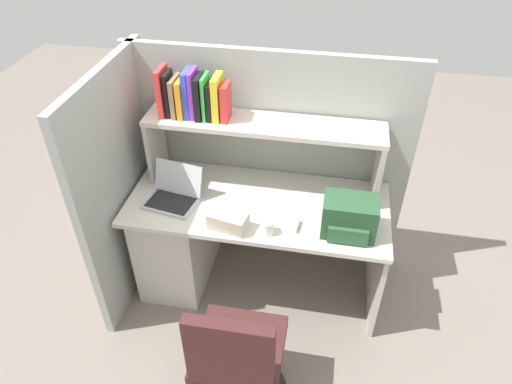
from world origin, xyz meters
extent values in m
plane|color=slate|center=(0.00, 0.00, 0.00)|extent=(8.00, 8.00, 0.00)
cube|color=beige|center=(0.00, 0.00, 0.71)|extent=(1.60, 0.70, 0.03)
cube|color=beige|center=(-0.55, 0.00, 0.35)|extent=(0.40, 0.64, 0.70)
cube|color=beige|center=(0.78, 0.00, 0.35)|extent=(0.03, 0.64, 0.70)
cube|color=#939991|center=(0.00, 0.38, 0.78)|extent=(1.84, 0.05, 1.55)
cube|color=#939991|center=(-0.85, -0.05, 0.78)|extent=(0.05, 1.06, 1.55)
cube|color=#B3A99C|center=(-0.70, 0.20, 0.94)|extent=(0.03, 0.28, 0.42)
cube|color=#B3A99C|center=(0.70, 0.20, 0.94)|extent=(0.03, 0.28, 0.42)
cube|color=beige|center=(0.00, 0.20, 1.17)|extent=(1.44, 0.28, 0.03)
cube|color=red|center=(-0.60, 0.20, 1.32)|extent=(0.03, 0.16, 0.29)
cube|color=black|center=(-0.57, 0.20, 1.31)|extent=(0.02, 0.13, 0.27)
cube|color=olive|center=(-0.53, 0.20, 1.30)|extent=(0.03, 0.16, 0.24)
cube|color=orange|center=(-0.49, 0.21, 1.30)|extent=(0.03, 0.18, 0.23)
cube|color=blue|center=(-0.45, 0.21, 1.32)|extent=(0.03, 0.15, 0.28)
cube|color=purple|center=(-0.42, 0.21, 1.32)|extent=(0.03, 0.14, 0.29)
cube|color=black|center=(-0.38, 0.19, 1.31)|extent=(0.04, 0.14, 0.26)
cube|color=green|center=(-0.34, 0.20, 1.31)|extent=(0.02, 0.14, 0.27)
cube|color=black|center=(-0.31, 0.21, 1.29)|extent=(0.03, 0.16, 0.22)
cube|color=yellow|center=(-0.27, 0.20, 1.31)|extent=(0.04, 0.16, 0.26)
cube|color=red|center=(-0.22, 0.20, 1.29)|extent=(0.04, 0.13, 0.22)
cube|color=#B7BABF|center=(-0.52, -0.11, 0.74)|extent=(0.34, 0.27, 0.02)
cube|color=black|center=(-0.52, -0.12, 0.75)|extent=(0.30, 0.22, 0.00)
cube|color=#B7BABF|center=(-0.50, 0.00, 0.85)|extent=(0.32, 0.13, 0.19)
cube|color=#3F72CC|center=(-0.50, 0.00, 0.85)|extent=(0.28, 0.10, 0.16)
cube|color=#264C2D|center=(0.55, -0.16, 0.84)|extent=(0.30, 0.20, 0.22)
cube|color=#2B5734|center=(0.55, -0.26, 0.79)|extent=(0.22, 0.04, 0.10)
cube|color=silver|center=(0.24, -0.18, 0.75)|extent=(0.07, 0.11, 0.03)
cylinder|color=white|center=(0.10, -0.26, 0.77)|extent=(0.08, 0.08, 0.08)
cube|color=#BFB299|center=(-0.12, -0.26, 0.78)|extent=(0.24, 0.16, 0.10)
cylinder|color=#262628|center=(0.06, -0.84, 0.24)|extent=(0.05, 0.05, 0.41)
cube|color=#3F1E1E|center=(0.06, -0.84, 0.45)|extent=(0.44, 0.44, 0.08)
cube|color=#3F1E1E|center=(0.07, -1.04, 0.71)|extent=(0.40, 0.06, 0.44)
camera|label=1|loc=(0.39, -2.16, 2.53)|focal=32.45mm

